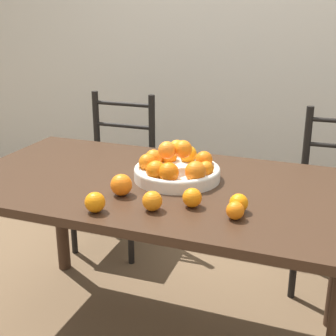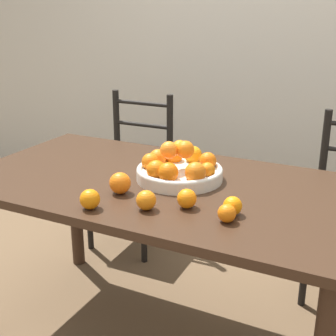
{
  "view_description": "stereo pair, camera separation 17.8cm",
  "coord_description": "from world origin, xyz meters",
  "px_view_note": "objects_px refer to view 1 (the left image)",
  "views": [
    {
      "loc": [
        0.67,
        -1.66,
        1.45
      ],
      "look_at": [
        0.06,
        -0.05,
        0.85
      ],
      "focal_mm": 50.0,
      "sensor_mm": 36.0,
      "label": 1
    },
    {
      "loc": [
        0.83,
        -1.59,
        1.45
      ],
      "look_at": [
        0.06,
        -0.05,
        0.85
      ],
      "focal_mm": 50.0,
      "sensor_mm": 36.0,
      "label": 2
    }
  ],
  "objects_px": {
    "orange_loose_1": "(121,185)",
    "orange_loose_0": "(152,201)",
    "orange_loose_5": "(192,198)",
    "orange_loose_3": "(235,211)",
    "orange_loose_2": "(239,203)",
    "orange_loose_4": "(95,202)",
    "fruit_bowl": "(176,168)",
    "chair_left": "(116,174)"
  },
  "relations": [
    {
      "from": "fruit_bowl",
      "to": "chair_left",
      "type": "xyz_separation_m",
      "value": [
        -0.65,
        0.71,
        -0.35
      ]
    },
    {
      "from": "orange_loose_2",
      "to": "chair_left",
      "type": "relative_size",
      "value": 0.07
    },
    {
      "from": "orange_loose_1",
      "to": "chair_left",
      "type": "relative_size",
      "value": 0.09
    },
    {
      "from": "orange_loose_3",
      "to": "chair_left",
      "type": "height_order",
      "value": "chair_left"
    },
    {
      "from": "orange_loose_2",
      "to": "orange_loose_4",
      "type": "distance_m",
      "value": 0.5
    },
    {
      "from": "orange_loose_4",
      "to": "orange_loose_0",
      "type": "bearing_deg",
      "value": 24.31
    },
    {
      "from": "orange_loose_3",
      "to": "orange_loose_4",
      "type": "bearing_deg",
      "value": -166.25
    },
    {
      "from": "orange_loose_1",
      "to": "orange_loose_4",
      "type": "xyz_separation_m",
      "value": [
        -0.02,
        -0.17,
        -0.01
      ]
    },
    {
      "from": "orange_loose_4",
      "to": "orange_loose_2",
      "type": "bearing_deg",
      "value": 20.76
    },
    {
      "from": "orange_loose_3",
      "to": "fruit_bowl",
      "type": "bearing_deg",
      "value": 137.11
    },
    {
      "from": "fruit_bowl",
      "to": "orange_loose_3",
      "type": "relative_size",
      "value": 5.72
    },
    {
      "from": "orange_loose_2",
      "to": "orange_loose_5",
      "type": "bearing_deg",
      "value": -174.28
    },
    {
      "from": "orange_loose_2",
      "to": "orange_loose_5",
      "type": "height_order",
      "value": "orange_loose_5"
    },
    {
      "from": "orange_loose_0",
      "to": "fruit_bowl",
      "type": "bearing_deg",
      "value": 94.58
    },
    {
      "from": "orange_loose_3",
      "to": "orange_loose_4",
      "type": "height_order",
      "value": "orange_loose_4"
    },
    {
      "from": "orange_loose_0",
      "to": "orange_loose_3",
      "type": "height_order",
      "value": "orange_loose_0"
    },
    {
      "from": "orange_loose_5",
      "to": "orange_loose_2",
      "type": "bearing_deg",
      "value": 5.72
    },
    {
      "from": "orange_loose_3",
      "to": "chair_left",
      "type": "distance_m",
      "value": 1.43
    },
    {
      "from": "fruit_bowl",
      "to": "orange_loose_2",
      "type": "xyz_separation_m",
      "value": [
        0.31,
        -0.23,
        -0.02
      ]
    },
    {
      "from": "orange_loose_1",
      "to": "orange_loose_5",
      "type": "height_order",
      "value": "orange_loose_1"
    },
    {
      "from": "orange_loose_1",
      "to": "orange_loose_0",
      "type": "bearing_deg",
      "value": -28.6
    },
    {
      "from": "orange_loose_4",
      "to": "orange_loose_3",
      "type": "bearing_deg",
      "value": 13.75
    },
    {
      "from": "orange_loose_0",
      "to": "orange_loose_4",
      "type": "xyz_separation_m",
      "value": [
        -0.18,
        -0.08,
        0.0
      ]
    },
    {
      "from": "orange_loose_0",
      "to": "orange_loose_5",
      "type": "height_order",
      "value": "orange_loose_0"
    },
    {
      "from": "orange_loose_0",
      "to": "orange_loose_5",
      "type": "relative_size",
      "value": 1.02
    },
    {
      "from": "fruit_bowl",
      "to": "orange_loose_4",
      "type": "height_order",
      "value": "fruit_bowl"
    },
    {
      "from": "orange_loose_3",
      "to": "orange_loose_5",
      "type": "relative_size",
      "value": 0.89
    },
    {
      "from": "orange_loose_3",
      "to": "orange_loose_4",
      "type": "relative_size",
      "value": 0.86
    },
    {
      "from": "fruit_bowl",
      "to": "chair_left",
      "type": "height_order",
      "value": "chair_left"
    },
    {
      "from": "fruit_bowl",
      "to": "orange_loose_1",
      "type": "distance_m",
      "value": 0.27
    },
    {
      "from": "orange_loose_4",
      "to": "orange_loose_5",
      "type": "relative_size",
      "value": 1.03
    },
    {
      "from": "orange_loose_3",
      "to": "orange_loose_4",
      "type": "distance_m",
      "value": 0.48
    },
    {
      "from": "orange_loose_5",
      "to": "chair_left",
      "type": "distance_m",
      "value": 1.29
    },
    {
      "from": "orange_loose_0",
      "to": "orange_loose_4",
      "type": "relative_size",
      "value": 0.98
    },
    {
      "from": "chair_left",
      "to": "orange_loose_5",
      "type": "bearing_deg",
      "value": -51.6
    },
    {
      "from": "orange_loose_2",
      "to": "orange_loose_5",
      "type": "relative_size",
      "value": 0.94
    },
    {
      "from": "orange_loose_4",
      "to": "chair_left",
      "type": "bearing_deg",
      "value": 113.89
    },
    {
      "from": "orange_loose_1",
      "to": "orange_loose_3",
      "type": "relative_size",
      "value": 1.34
    },
    {
      "from": "fruit_bowl",
      "to": "orange_loose_5",
      "type": "bearing_deg",
      "value": -59.06
    },
    {
      "from": "orange_loose_2",
      "to": "fruit_bowl",
      "type": "bearing_deg",
      "value": 143.7
    },
    {
      "from": "orange_loose_0",
      "to": "orange_loose_5",
      "type": "bearing_deg",
      "value": 33.0
    },
    {
      "from": "fruit_bowl",
      "to": "orange_loose_1",
      "type": "xyz_separation_m",
      "value": [
        -0.14,
        -0.24,
        -0.01
      ]
    }
  ]
}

